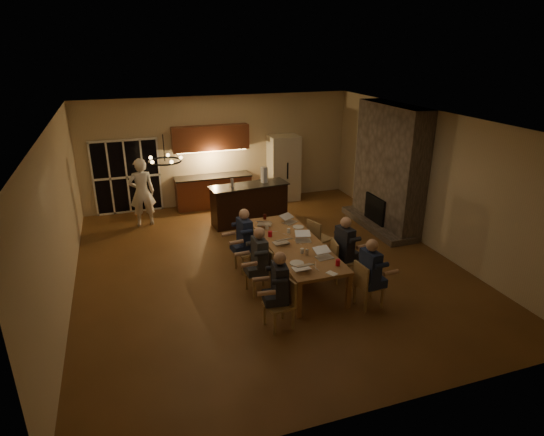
{
  "coord_description": "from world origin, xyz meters",
  "views": [
    {
      "loc": [
        -2.8,
        -8.55,
        4.62
      ],
      "look_at": [
        0.21,
        0.3,
        0.98
      ],
      "focal_mm": 30.0,
      "sensor_mm": 36.0,
      "label": 1
    }
  ],
  "objects_px": {
    "chair_left_near": "(279,304)",
    "laptop_a": "(301,263)",
    "laptop_c": "(281,238)",
    "bar_blender": "(264,175)",
    "bar_island": "(249,204)",
    "chair_right_mid": "(343,261)",
    "dining_table": "(294,259)",
    "plate_near": "(321,249)",
    "laptop_b": "(325,252)",
    "redcup_near": "(338,263)",
    "standing_person": "(142,192)",
    "redcup_mid": "(270,234)",
    "person_right_near": "(370,274)",
    "refrigerator": "(284,168)",
    "chandelier": "(165,161)",
    "chair_left_far": "(247,251)",
    "laptop_f": "(290,218)",
    "person_left_far": "(245,240)",
    "chair_right_near": "(369,284)",
    "mug_front": "(302,251)",
    "plate_far": "(298,227)",
    "laptop_e": "(264,220)",
    "person_left_mid": "(260,261)",
    "can_cola": "(265,217)",
    "chair_left_mid": "(259,272)",
    "plate_left": "(297,263)",
    "person_left_near": "(280,289)",
    "bar_bottle": "(232,183)",
    "mug_mid": "(289,231)",
    "person_right_mid": "(344,249)",
    "mug_back": "(267,227)",
    "laptop_d": "(303,236)"
  },
  "relations": [
    {
      "from": "chair_left_mid",
      "to": "laptop_b",
      "type": "relative_size",
      "value": 2.78
    },
    {
      "from": "chair_left_near",
      "to": "plate_left",
      "type": "relative_size",
      "value": 3.32
    },
    {
      "from": "standing_person",
      "to": "bar_blender",
      "type": "bearing_deg",
      "value": 163.35
    },
    {
      "from": "mug_front",
      "to": "redcup_near",
      "type": "height_order",
      "value": "redcup_near"
    },
    {
      "from": "redcup_mid",
      "to": "plate_near",
      "type": "distance_m",
      "value": 1.21
    },
    {
      "from": "person_left_near",
      "to": "mug_mid",
      "type": "distance_m",
      "value": 2.3
    },
    {
      "from": "person_left_near",
      "to": "laptop_a",
      "type": "height_order",
      "value": "person_left_near"
    },
    {
      "from": "chair_right_near",
      "to": "plate_near",
      "type": "height_order",
      "value": "chair_right_near"
    },
    {
      "from": "dining_table",
      "to": "refrigerator",
      "type": "bearing_deg",
      "value": 72.35
    },
    {
      "from": "person_right_mid",
      "to": "chair_right_mid",
      "type": "bearing_deg",
      "value": 135.31
    },
    {
      "from": "refrigerator",
      "to": "chandelier",
      "type": "relative_size",
      "value": 3.53
    },
    {
      "from": "chair_right_mid",
      "to": "person_left_far",
      "type": "xyz_separation_m",
      "value": [
        -1.77,
        1.13,
        0.24
      ]
    },
    {
      "from": "plate_near",
      "to": "bar_bottle",
      "type": "distance_m",
      "value": 3.69
    },
    {
      "from": "chandelier",
      "to": "laptop_e",
      "type": "xyz_separation_m",
      "value": [
        2.21,
        1.45,
        -1.89
      ]
    },
    {
      "from": "chair_left_near",
      "to": "person_right_mid",
      "type": "relative_size",
      "value": 0.64
    },
    {
      "from": "bar_island",
      "to": "person_left_mid",
      "type": "bearing_deg",
      "value": -108.46
    },
    {
      "from": "plate_far",
      "to": "person_left_far",
      "type": "bearing_deg",
      "value": -174.25
    },
    {
      "from": "laptop_a",
      "to": "mug_back",
      "type": "distance_m",
      "value": 2.0
    },
    {
      "from": "chair_left_near",
      "to": "bar_blender",
      "type": "height_order",
      "value": "bar_blender"
    },
    {
      "from": "standing_person",
      "to": "plate_near",
      "type": "relative_size",
      "value": 6.58
    },
    {
      "from": "laptop_d",
      "to": "laptop_f",
      "type": "distance_m",
      "value": 1.05
    },
    {
      "from": "laptop_c",
      "to": "bar_blender",
      "type": "xyz_separation_m",
      "value": [
        0.66,
        3.17,
        0.43
      ]
    },
    {
      "from": "redcup_mid",
      "to": "person_right_near",
      "type": "bearing_deg",
      "value": -59.78
    },
    {
      "from": "person_left_near",
      "to": "dining_table",
      "type": "bearing_deg",
      "value": 157.56
    },
    {
      "from": "plate_far",
      "to": "mug_front",
      "type": "bearing_deg",
      "value": -108.71
    },
    {
      "from": "bar_bottle",
      "to": "bar_island",
      "type": "bearing_deg",
      "value": 11.8
    },
    {
      "from": "person_right_near",
      "to": "refrigerator",
      "type": "bearing_deg",
      "value": -10.87
    },
    {
      "from": "laptop_b",
      "to": "dining_table",
      "type": "bearing_deg",
      "value": 103.39
    },
    {
      "from": "bar_island",
      "to": "chair_right_mid",
      "type": "bearing_deg",
      "value": -81.31
    },
    {
      "from": "laptop_e",
      "to": "mug_mid",
      "type": "xyz_separation_m",
      "value": [
        0.35,
        -0.62,
        -0.06
      ]
    },
    {
      "from": "laptop_e",
      "to": "can_cola",
      "type": "relative_size",
      "value": 2.67
    },
    {
      "from": "laptop_e",
      "to": "bar_bottle",
      "type": "xyz_separation_m",
      "value": [
        -0.26,
        1.93,
        0.34
      ]
    },
    {
      "from": "refrigerator",
      "to": "laptop_b",
      "type": "relative_size",
      "value": 6.25
    },
    {
      "from": "laptop_a",
      "to": "laptop_f",
      "type": "distance_m",
      "value": 2.27
    },
    {
      "from": "plate_near",
      "to": "laptop_f",
      "type": "bearing_deg",
      "value": 93.1
    },
    {
      "from": "chair_right_mid",
      "to": "laptop_f",
      "type": "distance_m",
      "value": 1.74
    },
    {
      "from": "chair_left_far",
      "to": "chair_left_near",
      "type": "bearing_deg",
      "value": -13.23
    },
    {
      "from": "dining_table",
      "to": "laptop_c",
      "type": "bearing_deg",
      "value": 166.89
    },
    {
      "from": "dining_table",
      "to": "plate_near",
      "type": "relative_size",
      "value": 11.29
    },
    {
      "from": "refrigerator",
      "to": "redcup_near",
      "type": "relative_size",
      "value": 16.67
    },
    {
      "from": "chair_right_near",
      "to": "chair_right_mid",
      "type": "distance_m",
      "value": 1.03
    },
    {
      "from": "chair_left_near",
      "to": "laptop_a",
      "type": "xyz_separation_m",
      "value": [
        0.63,
        0.54,
        0.42
      ]
    },
    {
      "from": "plate_near",
      "to": "person_left_far",
      "type": "bearing_deg",
      "value": 139.94
    },
    {
      "from": "laptop_b",
      "to": "redcup_near",
      "type": "xyz_separation_m",
      "value": [
        0.1,
        -0.37,
        -0.05
      ]
    },
    {
      "from": "chandelier",
      "to": "bar_blender",
      "type": "height_order",
      "value": "chandelier"
    },
    {
      "from": "person_right_near",
      "to": "redcup_mid",
      "type": "height_order",
      "value": "person_right_near"
    },
    {
      "from": "standing_person",
      "to": "person_left_near",
      "type": "bearing_deg",
      "value": 104.7
    },
    {
      "from": "person_right_near",
      "to": "mug_front",
      "type": "xyz_separation_m",
      "value": [
        -0.87,
        1.1,
        0.11
      ]
    },
    {
      "from": "chair_left_mid",
      "to": "mug_front",
      "type": "height_order",
      "value": "chair_left_mid"
    },
    {
      "from": "bar_island",
      "to": "bar_blender",
      "type": "distance_m",
      "value": 0.88
    }
  ]
}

